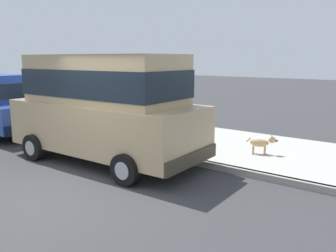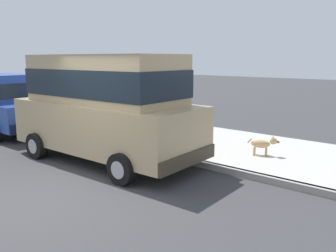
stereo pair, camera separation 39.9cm
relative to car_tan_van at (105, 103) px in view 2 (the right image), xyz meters
name	(u,v)px [view 2 (the right image)]	position (x,y,z in m)	size (l,w,h in m)	color
ground_plane	(46,195)	(-2.16, -0.87, -1.39)	(80.00, 80.00, 0.00)	#38383A
curb	(162,155)	(1.04, -0.87, -1.32)	(0.16, 64.00, 0.14)	gray
sidewalk	(203,142)	(2.84, -0.87, -1.32)	(3.60, 64.00, 0.14)	#B7B5AD
car_tan_van	(105,103)	(0.00, 0.00, 0.00)	(2.24, 4.95, 2.52)	tan
car_blue_sedan	(1,102)	(0.01, 5.34, -0.41)	(2.08, 4.62, 1.92)	#28479E
dog_tan	(263,144)	(2.38, -2.92, -0.97)	(0.38, 0.71, 0.49)	tan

